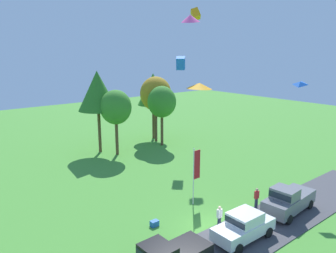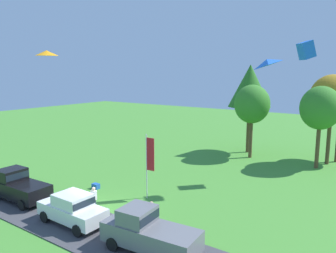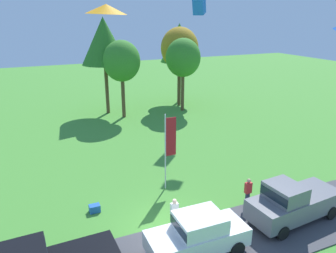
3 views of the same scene
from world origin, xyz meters
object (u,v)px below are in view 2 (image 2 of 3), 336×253
car_pickup_by_flagpole (17,185)px  cooler_box (96,186)px  tree_far_right (320,108)px  kite_diamond_over_trees (267,62)px  flag_banner (149,158)px  person_on_lawn (94,200)px  car_pickup_far_end (147,231)px  car_sedan_mid_row (73,208)px  person_beside_suv (151,215)px  tree_center_back (250,86)px  tree_lone_near (332,99)px  kite_delta_trailing_tail (47,53)px  kite_box_near_flag (306,50)px  tree_left_of_center (252,104)px

car_pickup_by_flagpole → cooler_box: car_pickup_by_flagpole is taller
tree_far_right → kite_diamond_over_trees: bearing=-87.6°
flag_banner → cooler_box: size_ratio=8.32×
person_on_lawn → cooler_box: 4.53m
car_pickup_far_end → kite_diamond_over_trees: kite_diamond_over_trees is taller
flag_banner → car_pickup_far_end: bearing=-52.8°
car_sedan_mid_row → person_beside_suv: car_sedan_mid_row is taller
person_on_lawn → car_pickup_far_end: bearing=-16.5°
tree_center_back → cooler_box: bearing=-106.1°
tree_center_back → kite_diamond_over_trees: bearing=-67.4°
person_beside_suv → flag_banner: flag_banner is taller
car_sedan_mid_row → person_on_lawn: 1.91m
car_pickup_by_flagpole → person_on_lawn: size_ratio=2.95×
tree_lone_near → kite_delta_trailing_tail: kite_delta_trailing_tail is taller
car_sedan_mid_row → tree_lone_near: 25.50m
person_on_lawn → tree_lone_near: size_ratio=0.20×
person_beside_suv → kite_box_near_flag: kite_box_near_flag is taller
tree_left_of_center → cooler_box: size_ratio=13.72×
tree_left_of_center → person_beside_suv: bearing=-85.9°
tree_far_right → tree_lone_near: (0.58, 2.07, 0.77)m
person_beside_suv → cooler_box: size_ratio=3.05×
tree_center_back → tree_lone_near: 8.34m
car_pickup_by_flagpole → cooler_box: bearing=60.3°
car_pickup_by_flagpole → flag_banner: size_ratio=1.08×
car_sedan_mid_row → tree_center_back: tree_center_back is taller
car_sedan_mid_row → car_pickup_far_end: bearing=2.2°
tree_center_back → tree_left_of_center: size_ratio=1.27×
car_sedan_mid_row → flag_banner: 6.22m
kite_delta_trailing_tail → tree_center_back: bearing=77.4°
kite_diamond_over_trees → kite_delta_trailing_tail: 13.49m
tree_left_of_center → cooler_box: bearing=-111.7°
flag_banner → kite_diamond_over_trees: bearing=-18.7°
cooler_box → tree_lone_near: bearing=52.9°
flag_banner → cooler_box: bearing=-170.3°
tree_far_right → cooler_box: 21.09m
car_pickup_by_flagpole → tree_far_right: 26.19m
person_on_lawn → tree_far_right: tree_far_right is taller
car_pickup_far_end → kite_box_near_flag: (3.37, 16.24, 9.55)m
tree_left_of_center → tree_lone_near: (7.15, 1.87, 0.79)m
tree_lone_near → flag_banner: bearing=-117.4°
car_pickup_far_end → kite_delta_trailing_tail: 12.48m
person_on_lawn → cooler_box: size_ratio=3.05×
flag_banner → cooler_box: (-4.67, -0.79, -2.75)m
person_beside_suv → kite_diamond_over_trees: size_ratio=1.77×
flag_banner → kite_box_near_flag: kite_box_near_flag is taller
car_sedan_mid_row → tree_lone_near: tree_lone_near is taller
tree_center_back → tree_far_right: tree_center_back is taller
kite_diamond_over_trees → person_beside_suv: bearing=-174.1°
tree_lone_near → cooler_box: size_ratio=15.62×
car_pickup_by_flagpole → kite_box_near_flag: kite_box_near_flag is taller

